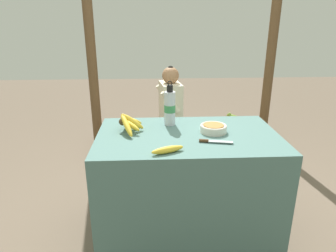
# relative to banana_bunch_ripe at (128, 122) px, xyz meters

# --- Properties ---
(ground_plane) EXTENTS (12.00, 12.00, 0.00)m
(ground_plane) POSITION_rel_banana_bunch_ripe_xyz_m (0.38, -0.08, -0.83)
(ground_plane) COLOR brown
(market_counter) EXTENTS (1.16, 0.71, 0.77)m
(market_counter) POSITION_rel_banana_bunch_ripe_xyz_m (0.38, -0.08, -0.44)
(market_counter) COLOR #4C706B
(market_counter) RESTS_ON ground_plane
(banana_bunch_ripe) EXTENTS (0.17, 0.31, 0.13)m
(banana_bunch_ripe) POSITION_rel_banana_bunch_ripe_xyz_m (0.00, 0.00, 0.00)
(banana_bunch_ripe) COLOR #4C381E
(banana_bunch_ripe) RESTS_ON market_counter
(serving_bowl) EXTENTS (0.17, 0.17, 0.05)m
(serving_bowl) POSITION_rel_banana_bunch_ripe_xyz_m (0.55, -0.05, -0.03)
(serving_bowl) COLOR silver
(serving_bowl) RESTS_ON market_counter
(water_bottle) EXTENTS (0.08, 0.08, 0.31)m
(water_bottle) POSITION_rel_banana_bunch_ripe_xyz_m (0.27, 0.11, 0.06)
(water_bottle) COLOR silver
(water_bottle) RESTS_ON market_counter
(loose_banana_front) EXTENTS (0.19, 0.11, 0.04)m
(loose_banana_front) POSITION_rel_banana_bunch_ripe_xyz_m (0.24, -0.35, -0.04)
(loose_banana_front) COLOR gold
(loose_banana_front) RESTS_ON market_counter
(knife) EXTENTS (0.20, 0.06, 0.02)m
(knife) POSITION_rel_banana_bunch_ripe_xyz_m (0.50, -0.22, -0.05)
(knife) COLOR #BCBCC1
(knife) RESTS_ON market_counter
(wooden_bench) EXTENTS (1.79, 0.32, 0.38)m
(wooden_bench) POSITION_rel_banana_bunch_ripe_xyz_m (0.51, 1.24, -0.50)
(wooden_bench) COLOR brown
(wooden_bench) RESTS_ON ground_plane
(seated_vendor) EXTENTS (0.43, 0.41, 1.01)m
(seated_vendor) POSITION_rel_banana_bunch_ripe_xyz_m (0.30, 1.20, -0.25)
(seated_vendor) COLOR #564C60
(seated_vendor) RESTS_ON ground_plane
(banana_bunch_green) EXTENTS (0.17, 0.27, 0.12)m
(banana_bunch_green) POSITION_rel_banana_bunch_ripe_xyz_m (1.03, 1.24, -0.39)
(banana_bunch_green) COLOR #4C381E
(banana_bunch_green) RESTS_ON wooden_bench
(support_post_near) EXTENTS (0.11, 0.11, 2.31)m
(support_post_near) POSITION_rel_banana_bunch_ripe_xyz_m (-0.52, 1.61, 0.33)
(support_post_near) COLOR brown
(support_post_near) RESTS_ON ground_plane
(support_post_far) EXTENTS (0.11, 0.11, 2.31)m
(support_post_far) POSITION_rel_banana_bunch_ripe_xyz_m (1.53, 1.61, 0.33)
(support_post_far) COLOR brown
(support_post_far) RESTS_ON ground_plane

